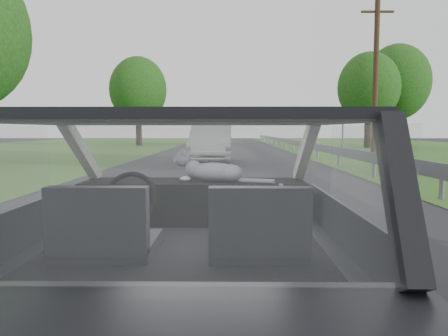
{
  "coord_description": "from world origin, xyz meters",
  "views": [
    {
      "loc": [
        0.25,
        -2.51,
        1.37
      ],
      "look_at": [
        0.21,
        0.56,
        1.1
      ],
      "focal_mm": 35.0,
      "sensor_mm": 36.0,
      "label": 1
    }
  ],
  "objects_px": {
    "subject_car": "(187,240)",
    "other_car": "(211,144)",
    "cat": "(214,171)",
    "utility_pole": "(375,78)",
    "highway_sign": "(343,130)"
  },
  "relations": [
    {
      "from": "other_car",
      "to": "utility_pole",
      "type": "distance_m",
      "value": 9.02
    },
    {
      "from": "cat",
      "to": "other_car",
      "type": "relative_size",
      "value": 0.11
    },
    {
      "from": "other_car",
      "to": "highway_sign",
      "type": "bearing_deg",
      "value": 44.57
    },
    {
      "from": "highway_sign",
      "to": "utility_pole",
      "type": "xyz_separation_m",
      "value": [
        0.48,
        -4.02,
        2.54
      ]
    },
    {
      "from": "highway_sign",
      "to": "utility_pole",
      "type": "distance_m",
      "value": 4.79
    },
    {
      "from": "other_car",
      "to": "highway_sign",
      "type": "relative_size",
      "value": 1.77
    },
    {
      "from": "other_car",
      "to": "utility_pole",
      "type": "height_order",
      "value": "utility_pole"
    },
    {
      "from": "other_car",
      "to": "highway_sign",
      "type": "distance_m",
      "value": 10.3
    },
    {
      "from": "highway_sign",
      "to": "subject_car",
      "type": "bearing_deg",
      "value": -103.81
    },
    {
      "from": "subject_car",
      "to": "other_car",
      "type": "height_order",
      "value": "other_car"
    },
    {
      "from": "highway_sign",
      "to": "utility_pole",
      "type": "bearing_deg",
      "value": -80.38
    },
    {
      "from": "subject_car",
      "to": "other_car",
      "type": "relative_size",
      "value": 0.84
    },
    {
      "from": "subject_car",
      "to": "highway_sign",
      "type": "xyz_separation_m",
      "value": [
        6.88,
        23.07,
        0.63
      ]
    },
    {
      "from": "highway_sign",
      "to": "utility_pole",
      "type": "height_order",
      "value": "utility_pole"
    },
    {
      "from": "cat",
      "to": "utility_pole",
      "type": "xyz_separation_m",
      "value": [
        7.22,
        18.47,
        2.82
      ]
    }
  ]
}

